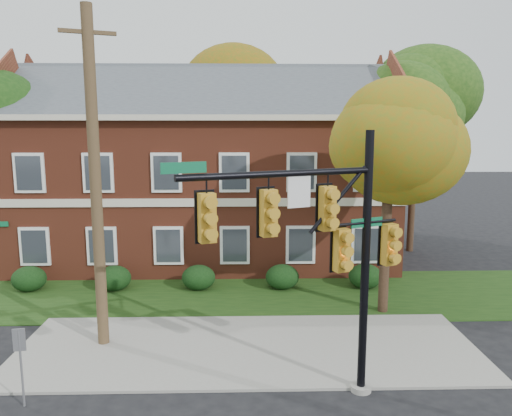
{
  "coord_description": "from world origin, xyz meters",
  "views": [
    {
      "loc": [
        -0.12,
        -13.39,
        6.78
      ],
      "look_at": [
        0.3,
        3.0,
        4.07
      ],
      "focal_mm": 35.0,
      "sensor_mm": 36.0,
      "label": 1
    }
  ],
  "objects_px": {
    "hedge_far_left": "(29,279)",
    "tree_near_right": "(398,129)",
    "hedge_left": "(114,278)",
    "tree_right_rear": "(424,100)",
    "hedge_right": "(282,277)",
    "hedge_center": "(199,278)",
    "apartment_building": "(206,162)",
    "utility_pole": "(95,181)",
    "sign_post": "(20,354)",
    "tree_far_rear": "(235,94)",
    "hedge_far_right": "(365,276)",
    "traffic_signal": "(325,239)"
  },
  "relations": [
    {
      "from": "hedge_far_left",
      "to": "hedge_right",
      "type": "distance_m",
      "value": 10.5
    },
    {
      "from": "hedge_right",
      "to": "sign_post",
      "type": "bearing_deg",
      "value": -128.82
    },
    {
      "from": "apartment_building",
      "to": "sign_post",
      "type": "bearing_deg",
      "value": -104.08
    },
    {
      "from": "hedge_left",
      "to": "apartment_building",
      "type": "bearing_deg",
      "value": 56.33
    },
    {
      "from": "hedge_right",
      "to": "tree_right_rear",
      "type": "bearing_deg",
      "value": 38.02
    },
    {
      "from": "apartment_building",
      "to": "hedge_far_right",
      "type": "distance_m",
      "value": 9.82
    },
    {
      "from": "hedge_far_left",
      "to": "tree_near_right",
      "type": "relative_size",
      "value": 0.16
    },
    {
      "from": "apartment_building",
      "to": "hedge_right",
      "type": "xyz_separation_m",
      "value": [
        3.5,
        -5.25,
        -4.46
      ]
    },
    {
      "from": "apartment_building",
      "to": "tree_far_rear",
      "type": "xyz_separation_m",
      "value": [
        1.34,
        7.84,
        3.86
      ]
    },
    {
      "from": "hedge_far_right",
      "to": "sign_post",
      "type": "distance_m",
      "value": 13.66
    },
    {
      "from": "tree_near_right",
      "to": "hedge_left",
      "type": "bearing_deg",
      "value": 165.19
    },
    {
      "from": "tree_far_rear",
      "to": "sign_post",
      "type": "relative_size",
      "value": 5.76
    },
    {
      "from": "hedge_center",
      "to": "apartment_building",
      "type": "bearing_deg",
      "value": 90.0
    },
    {
      "from": "hedge_center",
      "to": "tree_near_right",
      "type": "bearing_deg",
      "value": -21.42
    },
    {
      "from": "apartment_building",
      "to": "traffic_signal",
      "type": "height_order",
      "value": "apartment_building"
    },
    {
      "from": "apartment_building",
      "to": "sign_post",
      "type": "distance_m",
      "value": 14.84
    },
    {
      "from": "tree_right_rear",
      "to": "sign_post",
      "type": "xyz_separation_m",
      "value": [
        -14.81,
        -14.81,
        -6.76
      ]
    },
    {
      "from": "hedge_left",
      "to": "tree_far_rear",
      "type": "bearing_deg",
      "value": 69.71
    },
    {
      "from": "hedge_center",
      "to": "sign_post",
      "type": "relative_size",
      "value": 0.7
    },
    {
      "from": "hedge_right",
      "to": "tree_far_rear",
      "type": "bearing_deg",
      "value": 99.36
    },
    {
      "from": "tree_right_rear",
      "to": "tree_far_rear",
      "type": "height_order",
      "value": "tree_far_rear"
    },
    {
      "from": "tree_far_rear",
      "to": "hedge_center",
      "type": "bearing_deg",
      "value": -95.85
    },
    {
      "from": "tree_near_right",
      "to": "sign_post",
      "type": "distance_m",
      "value": 13.33
    },
    {
      "from": "hedge_center",
      "to": "sign_post",
      "type": "height_order",
      "value": "sign_post"
    },
    {
      "from": "traffic_signal",
      "to": "hedge_left",
      "type": "bearing_deg",
      "value": 107.24
    },
    {
      "from": "hedge_far_right",
      "to": "sign_post",
      "type": "height_order",
      "value": "sign_post"
    },
    {
      "from": "hedge_left",
      "to": "tree_right_rear",
      "type": "height_order",
      "value": "tree_right_rear"
    },
    {
      "from": "hedge_right",
      "to": "tree_right_rear",
      "type": "height_order",
      "value": "tree_right_rear"
    },
    {
      "from": "hedge_far_left",
      "to": "hedge_left",
      "type": "bearing_deg",
      "value": 0.0
    },
    {
      "from": "hedge_far_left",
      "to": "tree_near_right",
      "type": "distance_m",
      "value": 15.75
    },
    {
      "from": "tree_near_right",
      "to": "traffic_signal",
      "type": "relative_size",
      "value": 1.28
    },
    {
      "from": "hedge_center",
      "to": "traffic_signal",
      "type": "height_order",
      "value": "traffic_signal"
    },
    {
      "from": "utility_pole",
      "to": "sign_post",
      "type": "height_order",
      "value": "utility_pole"
    },
    {
      "from": "hedge_left",
      "to": "tree_far_rear",
      "type": "relative_size",
      "value": 0.12
    },
    {
      "from": "apartment_building",
      "to": "hedge_far_right",
      "type": "height_order",
      "value": "apartment_building"
    },
    {
      "from": "hedge_right",
      "to": "sign_post",
      "type": "xyz_separation_m",
      "value": [
        -7.0,
        -8.7,
        0.83
      ]
    },
    {
      "from": "hedge_far_right",
      "to": "utility_pole",
      "type": "distance_m",
      "value": 11.81
    },
    {
      "from": "tree_near_right",
      "to": "traffic_signal",
      "type": "height_order",
      "value": "tree_near_right"
    },
    {
      "from": "hedge_left",
      "to": "tree_near_right",
      "type": "xyz_separation_m",
      "value": [
        10.72,
        -2.83,
        6.14
      ]
    },
    {
      "from": "hedge_center",
      "to": "tree_far_rear",
      "type": "xyz_separation_m",
      "value": [
        1.34,
        13.09,
        8.32
      ]
    },
    {
      "from": "hedge_far_left",
      "to": "hedge_far_right",
      "type": "distance_m",
      "value": 14.0
    },
    {
      "from": "hedge_center",
      "to": "tree_right_rear",
      "type": "distance_m",
      "value": 14.94
    },
    {
      "from": "hedge_far_right",
      "to": "tree_far_rear",
      "type": "distance_m",
      "value": 16.51
    },
    {
      "from": "hedge_far_left",
      "to": "apartment_building",
      "type": "bearing_deg",
      "value": 36.89
    },
    {
      "from": "hedge_center",
      "to": "tree_right_rear",
      "type": "relative_size",
      "value": 0.13
    },
    {
      "from": "apartment_building",
      "to": "traffic_signal",
      "type": "relative_size",
      "value": 2.81
    },
    {
      "from": "hedge_center",
      "to": "hedge_far_right",
      "type": "height_order",
      "value": "same"
    },
    {
      "from": "hedge_left",
      "to": "tree_right_rear",
      "type": "relative_size",
      "value": 0.13
    },
    {
      "from": "hedge_left",
      "to": "hedge_right",
      "type": "height_order",
      "value": "same"
    },
    {
      "from": "utility_pole",
      "to": "sign_post",
      "type": "xyz_separation_m",
      "value": [
        -0.99,
        -3.44,
        -3.81
      ]
    }
  ]
}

